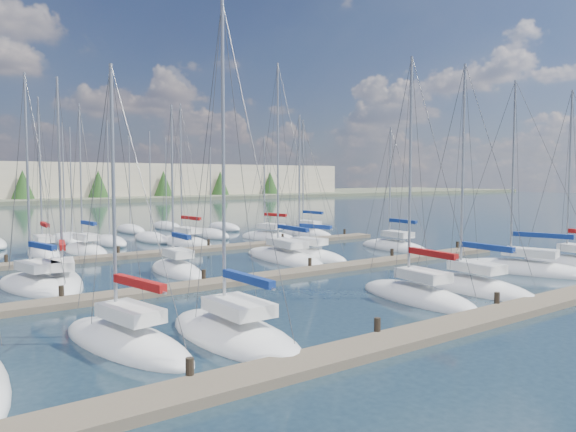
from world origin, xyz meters
TOP-DOWN VIEW (x-y plane):
  - ground at (0.00, 60.00)m, footprint 400.00×400.00m
  - dock_near at (0.00, 2.01)m, footprint 44.00×1.93m
  - dock_mid at (0.00, 16.01)m, footprint 44.00×1.93m
  - dock_far at (0.00, 30.01)m, footprint 44.00×1.93m
  - sailboat_r at (18.15, 34.86)m, footprint 2.46×8.00m
  - sailboat_j at (-3.61, 21.32)m, footprint 2.87×6.94m
  - sailboat_d at (2.65, 6.54)m, footprint 3.36×8.19m
  - sailboat_p at (3.96, 35.22)m, footprint 3.21×8.28m
  - sailboat_i at (-10.84, 21.00)m, footprint 3.93×7.96m
  - sailboat_m at (16.81, 21.06)m, footprint 3.15×8.19m
  - sailboat_l at (7.34, 21.54)m, footprint 4.02×8.00m
  - sailboat_o at (-5.34, 34.95)m, footprint 3.01×7.02m
  - sailboat_n at (-8.40, 35.67)m, footprint 2.82×7.51m
  - sailboat_k at (5.36, 21.71)m, footprint 3.95×10.71m
  - sailboat_h at (-12.24, 21.20)m, footprint 4.22×7.94m
  - sailboat_q at (12.55, 33.99)m, footprint 3.94×7.78m
  - sailboat_c at (-8.42, 6.27)m, footprint 3.17×8.30m
  - sailboat_g at (19.63, 6.87)m, footprint 3.16×7.89m
  - sailboat_b at (-12.13, 7.81)m, footprint 3.69×8.25m
  - sailboat_e at (7.02, 6.47)m, footprint 3.22×8.47m
  - sailboat_f at (14.80, 7.95)m, footprint 5.10×9.75m
  - distant_boats at (-4.34, 43.76)m, footprint 36.93×20.75m

SIDE VIEW (x-z plane):
  - ground at x=0.00m, z-range 0.00..0.00m
  - dock_near at x=0.00m, z-range -0.40..0.70m
  - dock_mid at x=0.00m, z-range -0.40..0.70m
  - dock_far at x=0.00m, z-range -0.40..0.70m
  - sailboat_q at x=12.55m, z-range -5.32..5.67m
  - sailboat_b at x=-12.13m, z-range -5.40..5.76m
  - sailboat_m at x=16.81m, z-range -5.48..5.83m
  - sailboat_h at x=-12.24m, z-range -6.21..6.56m
  - sailboat_f at x=14.80m, z-range -6.48..6.84m
  - sailboat_c at x=-8.42m, z-range -6.70..7.05m
  - sailboat_l at x=7.34m, z-range -5.71..6.07m
  - sailboat_e at x=7.02m, z-range -6.44..6.80m
  - sailboat_g at x=19.63m, z-range -6.33..6.70m
  - sailboat_k at x=5.36m, z-range -7.59..7.96m
  - sailboat_p at x=3.96m, z-range -6.71..7.08m
  - sailboat_j at x=-3.61m, z-range -5.67..6.04m
  - sailboat_d at x=2.65m, z-range -6.36..6.74m
  - sailboat_r at x=18.15m, z-range -6.38..6.76m
  - sailboat_o at x=-5.34m, z-range -6.33..6.71m
  - sailboat_i at x=-10.84m, z-range -6.16..6.55m
  - sailboat_n at x=-8.40m, z-range -6.51..6.91m
  - distant_boats at x=-4.34m, z-range -6.36..6.94m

